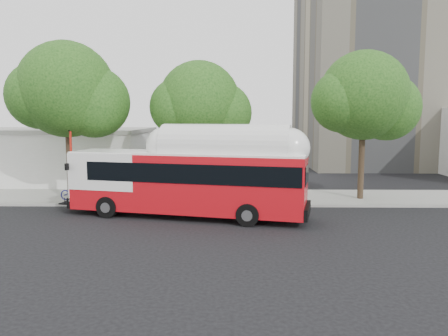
# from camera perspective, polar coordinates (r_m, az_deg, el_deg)

# --- Properties ---
(ground) EXTENTS (120.00, 120.00, 0.00)m
(ground) POSITION_cam_1_polar(r_m,az_deg,el_deg) (21.71, -1.66, -7.13)
(ground) COLOR black
(ground) RESTS_ON ground
(sidewalk) EXTENTS (60.00, 5.00, 0.15)m
(sidewalk) POSITION_cam_1_polar(r_m,az_deg,el_deg) (28.05, -1.06, -3.81)
(sidewalk) COLOR gray
(sidewalk) RESTS_ON ground
(curb_strip) EXTENTS (60.00, 0.30, 0.15)m
(curb_strip) POSITION_cam_1_polar(r_m,az_deg,el_deg) (25.50, -1.27, -4.87)
(curb_strip) COLOR gray
(curb_strip) RESTS_ON ground
(red_curb_segment) EXTENTS (10.00, 0.32, 0.16)m
(red_curb_segment) POSITION_cam_1_polar(r_m,az_deg,el_deg) (25.79, -7.96, -4.79)
(red_curb_segment) COLOR maroon
(red_curb_segment) RESTS_ON ground
(street_tree_left) EXTENTS (6.67, 5.80, 9.74)m
(street_tree_left) POSITION_cam_1_polar(r_m,az_deg,el_deg) (28.30, -18.93, 9.21)
(street_tree_left) COLOR #2D2116
(street_tree_left) RESTS_ON ground
(street_tree_mid) EXTENTS (5.75, 5.00, 8.62)m
(street_tree_mid) POSITION_cam_1_polar(r_m,az_deg,el_deg) (27.17, -2.38, 8.21)
(street_tree_mid) COLOR #2D2116
(street_tree_mid) RESTS_ON ground
(street_tree_right) EXTENTS (6.21, 5.40, 9.18)m
(street_tree_right) POSITION_cam_1_polar(r_m,az_deg,el_deg) (28.24, 18.60, 8.52)
(street_tree_right) COLOR #2D2116
(street_tree_right) RESTS_ON ground
(apartment_tower) EXTENTS (18.00, 18.00, 37.00)m
(apartment_tower) POSITION_cam_1_polar(r_m,az_deg,el_deg) (53.39, 20.79, 19.74)
(apartment_tower) COLOR gray
(apartment_tower) RESTS_ON ground
(low_commercial_bldg) EXTENTS (16.20, 10.20, 4.25)m
(low_commercial_bldg) POSITION_cam_1_polar(r_m,az_deg,el_deg) (38.25, -22.11, 1.65)
(low_commercial_bldg) COLOR silver
(low_commercial_bldg) RESTS_ON ground
(transit_bus) EXTENTS (13.29, 5.38, 3.88)m
(transit_bus) POSITION_cam_1_polar(r_m,az_deg,el_deg) (22.64, -4.62, -1.90)
(transit_bus) COLOR red
(transit_bus) RESTS_ON ground
(signal_pole) EXTENTS (0.13, 0.44, 4.63)m
(signal_pole) POSITION_cam_1_polar(r_m,az_deg,el_deg) (27.11, -19.28, 0.36)
(signal_pole) COLOR red
(signal_pole) RESTS_ON ground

